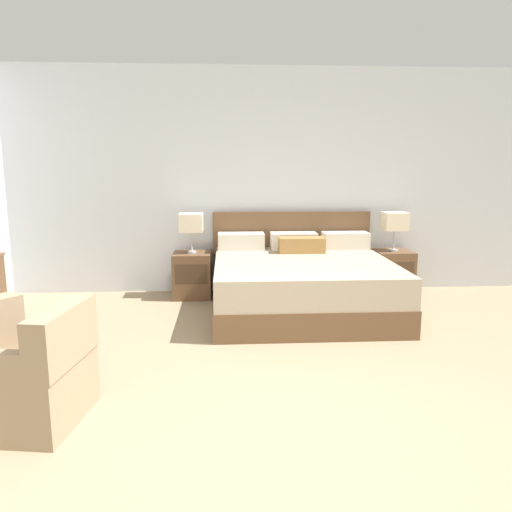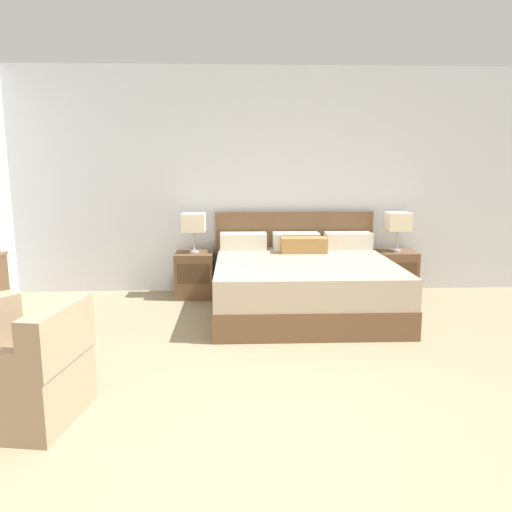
{
  "view_description": "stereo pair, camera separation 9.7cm",
  "coord_description": "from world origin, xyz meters",
  "px_view_note": "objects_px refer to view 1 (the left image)",
  "views": [
    {
      "loc": [
        -0.33,
        -2.68,
        1.62
      ],
      "look_at": [
        -0.05,
        2.0,
        0.75
      ],
      "focal_mm": 35.0,
      "sensor_mm": 36.0,
      "label": 1
    },
    {
      "loc": [
        -0.23,
        -2.69,
        1.62
      ],
      "look_at": [
        -0.05,
        2.0,
        0.75
      ],
      "focal_mm": 35.0,
      "sensor_mm": 36.0,
      "label": 2
    }
  ],
  "objects_px": {
    "nightstand_right": "(392,272)",
    "table_lamp_left": "(191,223)",
    "table_lamp_right": "(395,222)",
    "armchair_companion": "(31,379)",
    "bed": "(302,283)",
    "nightstand_left": "(192,275)"
  },
  "relations": [
    {
      "from": "table_lamp_left",
      "to": "table_lamp_right",
      "type": "height_order",
      "value": "same"
    },
    {
      "from": "table_lamp_right",
      "to": "armchair_companion",
      "type": "distance_m",
      "value": 4.51
    },
    {
      "from": "bed",
      "to": "nightstand_left",
      "type": "height_order",
      "value": "bed"
    },
    {
      "from": "bed",
      "to": "table_lamp_right",
      "type": "relative_size",
      "value": 4.17
    },
    {
      "from": "bed",
      "to": "armchair_companion",
      "type": "bearing_deg",
      "value": -131.66
    },
    {
      "from": "nightstand_right",
      "to": "table_lamp_left",
      "type": "relative_size",
      "value": 1.15
    },
    {
      "from": "nightstand_left",
      "to": "armchair_companion",
      "type": "height_order",
      "value": "armchair_companion"
    },
    {
      "from": "bed",
      "to": "nightstand_right",
      "type": "bearing_deg",
      "value": 28.24
    },
    {
      "from": "table_lamp_left",
      "to": "table_lamp_right",
      "type": "xyz_separation_m",
      "value": [
        2.5,
        0.0,
        0.0
      ]
    },
    {
      "from": "bed",
      "to": "armchair_companion",
      "type": "distance_m",
      "value": 3.11
    },
    {
      "from": "bed",
      "to": "table_lamp_left",
      "type": "distance_m",
      "value": 1.54
    },
    {
      "from": "armchair_companion",
      "to": "bed",
      "type": "bearing_deg",
      "value": 48.34
    },
    {
      "from": "nightstand_left",
      "to": "table_lamp_left",
      "type": "distance_m",
      "value": 0.64
    },
    {
      "from": "armchair_companion",
      "to": "table_lamp_left",
      "type": "bearing_deg",
      "value": 74.78
    },
    {
      "from": "nightstand_right",
      "to": "table_lamp_right",
      "type": "relative_size",
      "value": 1.15
    },
    {
      "from": "bed",
      "to": "armchair_companion",
      "type": "xyz_separation_m",
      "value": [
        -2.07,
        -2.32,
        -0.03
      ]
    },
    {
      "from": "bed",
      "to": "armchair_companion",
      "type": "relative_size",
      "value": 2.55
    },
    {
      "from": "nightstand_right",
      "to": "bed",
      "type": "bearing_deg",
      "value": -151.76
    },
    {
      "from": "table_lamp_right",
      "to": "armchair_companion",
      "type": "xyz_separation_m",
      "value": [
        -3.32,
        -3.0,
        -0.63
      ]
    },
    {
      "from": "nightstand_left",
      "to": "nightstand_right",
      "type": "relative_size",
      "value": 1.0
    },
    {
      "from": "nightstand_right",
      "to": "table_lamp_right",
      "type": "bearing_deg",
      "value": 90.0
    },
    {
      "from": "nightstand_left",
      "to": "table_lamp_left",
      "type": "height_order",
      "value": "table_lamp_left"
    }
  ]
}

